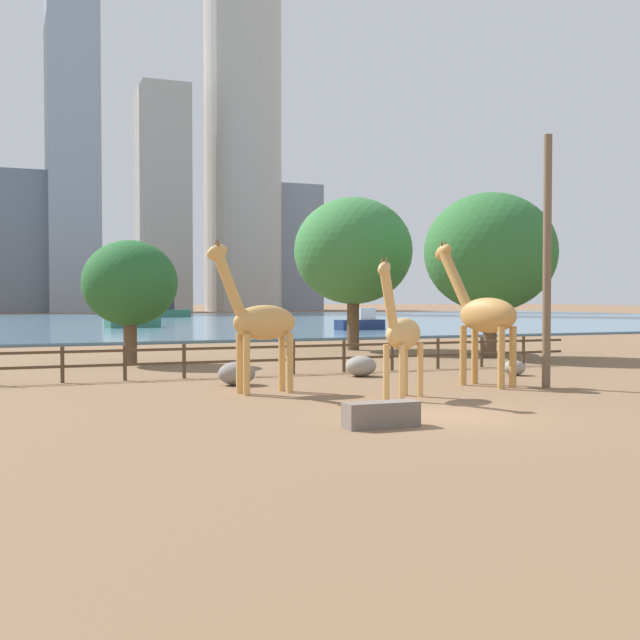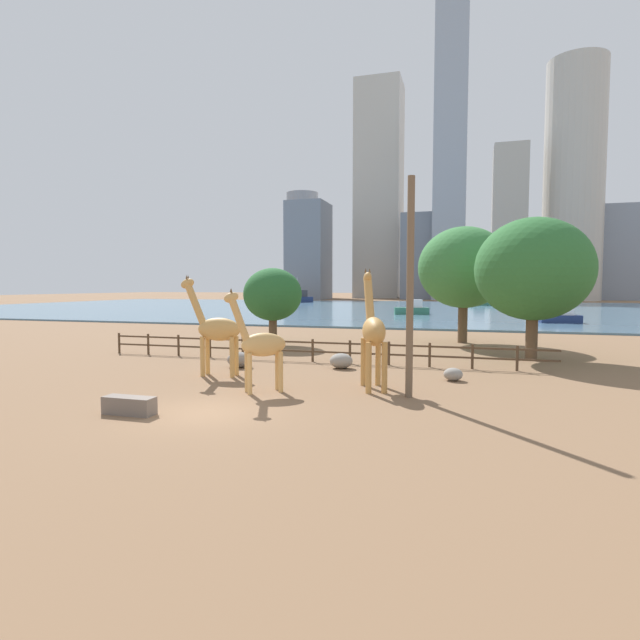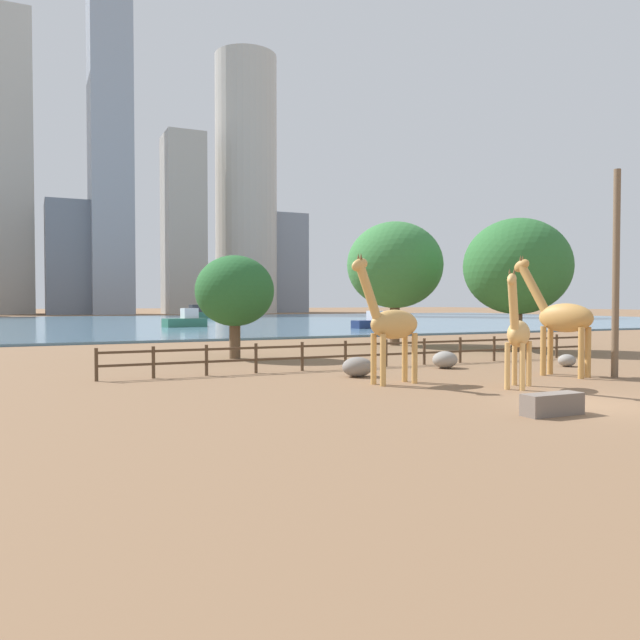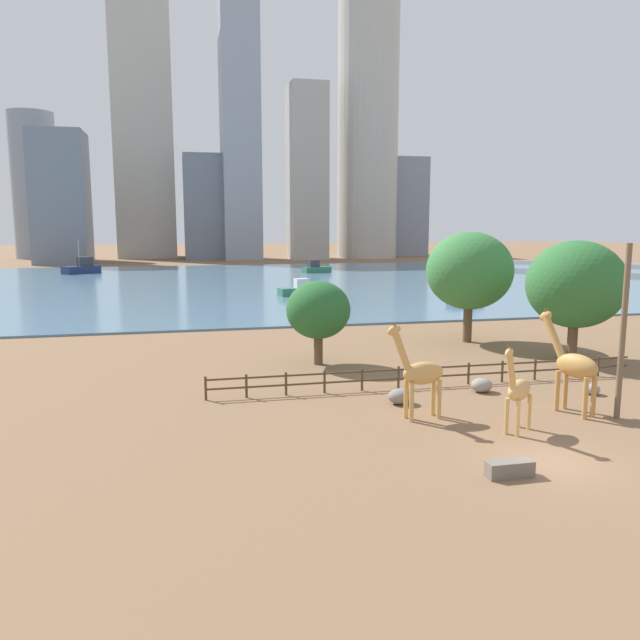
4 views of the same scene
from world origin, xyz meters
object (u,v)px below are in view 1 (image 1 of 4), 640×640
at_px(boulder_small, 361,366).
at_px(giraffe_young, 260,322).
at_px(utility_pole, 547,262).
at_px(boat_tug, 361,322).
at_px(boulder_near_fence, 237,373).
at_px(giraffe_tall, 402,333).
at_px(boat_sailboat, 134,320).
at_px(giraffe_companion, 483,315).
at_px(tree_right_tall, 353,251).
at_px(tree_center_broad, 490,253).
at_px(feeding_trough, 381,414).
at_px(boat_ferry, 169,311).
at_px(boulder_by_pole, 514,368).
at_px(tree_left_large, 130,283).

bearing_deg(boulder_small, giraffe_young, -144.30).
height_order(utility_pole, boat_tug, utility_pole).
distance_m(boulder_near_fence, boulder_small, 5.42).
xyz_separation_m(giraffe_tall, utility_pole, (5.90, 0.82, 2.28)).
relative_size(giraffe_tall, boat_sailboat, 0.82).
relative_size(boat_sailboat, boat_tug, 1.15).
relative_size(giraffe_companion, giraffe_young, 1.06).
bearing_deg(giraffe_companion, boulder_near_fence, 47.85).
bearing_deg(giraffe_tall, tree_right_tall, -147.12).
bearing_deg(utility_pole, giraffe_young, 167.71).
distance_m(tree_center_broad, boat_sailboat, 43.35).
relative_size(giraffe_young, boulder_near_fence, 3.72).
xyz_separation_m(feeding_trough, tree_right_tall, (10.56, 25.24, 5.39)).
xyz_separation_m(tree_right_tall, boat_tug, (10.37, 21.52, -4.85)).
relative_size(feeding_trough, boat_ferry, 0.31).
bearing_deg(boulder_by_pole, giraffe_young, -170.05).
bearing_deg(boat_sailboat, utility_pole, 82.51).
relative_size(giraffe_young, tree_center_broad, 0.59).
height_order(boulder_small, boat_ferry, boat_ferry).
bearing_deg(boulder_near_fence, tree_right_tall, 53.67).
distance_m(giraffe_tall, tree_right_tall, 22.45).
xyz_separation_m(giraffe_young, boulder_by_pole, (11.00, 1.93, -1.98)).
bearing_deg(boulder_small, tree_left_large, 129.84).
xyz_separation_m(boat_ferry, boat_tug, (7.24, -48.84, -0.16)).
xyz_separation_m(boulder_small, boat_sailboat, (-1.36, 47.78, 0.53)).
relative_size(utility_pole, boulder_near_fence, 6.50).
bearing_deg(boat_ferry, tree_left_large, -119.46).
xyz_separation_m(utility_pole, boat_tug, (12.16, 41.47, -3.40)).
relative_size(boat_ferry, boat_tug, 1.27).
distance_m(tree_left_large, boat_sailboat, 39.44).
relative_size(feeding_trough, boat_sailboat, 0.35).
distance_m(utility_pole, boat_tug, 43.35).
bearing_deg(boat_tug, giraffe_young, 52.81).
bearing_deg(tree_right_tall, boat_ferry, 87.46).
xyz_separation_m(feeding_trough, tree_left_large, (-2.85, 20.04, 3.37)).
relative_size(utility_pole, boulder_by_pole, 9.85).
bearing_deg(boat_tug, feeding_trough, 57.43).
height_order(giraffe_young, boat_ferry, giraffe_young).
distance_m(giraffe_young, boat_ferry, 89.43).
bearing_deg(boat_sailboat, giraffe_companion, 80.85).
relative_size(boulder_near_fence, boulder_small, 1.08).
bearing_deg(tree_center_broad, boulder_near_fence, -154.20).
relative_size(boulder_small, tree_center_broad, 0.15).
relative_size(giraffe_tall, feeding_trough, 2.36).
height_order(boat_ferry, boat_tug, boat_ferry).
bearing_deg(giraffe_companion, feeding_trough, 113.85).
relative_size(giraffe_tall, boat_ferry, 0.74).
bearing_deg(boat_ferry, giraffe_companion, -111.34).
relative_size(boulder_near_fence, boat_sailboat, 0.25).
relative_size(tree_right_tall, boat_ferry, 1.53).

